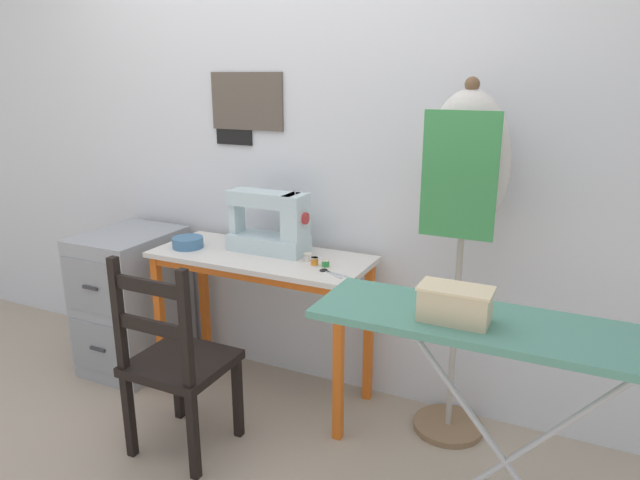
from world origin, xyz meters
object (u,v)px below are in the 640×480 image
at_px(sewing_machine, 272,224).
at_px(storage_box, 455,304).
at_px(ironing_board, 518,342).
at_px(thread_spool_far_edge, 326,263).
at_px(wooden_chair, 177,363).
at_px(thread_spool_near_machine, 308,257).
at_px(thread_spool_mid_table, 315,261).
at_px(dress_form, 465,182).
at_px(fabric_bowl, 188,242).
at_px(filing_cabinet, 133,300).
at_px(scissors, 329,272).

height_order(sewing_machine, storage_box, sewing_machine).
xyz_separation_m(sewing_machine, ironing_board, (1.24, -0.71, -0.05)).
relative_size(thread_spool_far_edge, wooden_chair, 0.05).
height_order(thread_spool_near_machine, thread_spool_mid_table, thread_spool_mid_table).
relative_size(dress_form, ironing_board, 1.30).
distance_m(fabric_bowl, thread_spool_mid_table, 0.70).
bearing_deg(ironing_board, filing_cabinet, 163.90).
relative_size(thread_spool_mid_table, filing_cabinet, 0.05).
bearing_deg(scissors, sewing_machine, 156.89).
height_order(thread_spool_mid_table, storage_box, storage_box).
bearing_deg(thread_spool_far_edge, thread_spool_near_machine, 157.47).
distance_m(wooden_chair, filing_cabinet, 0.89).
relative_size(thread_spool_mid_table, dress_form, 0.03).
xyz_separation_m(sewing_machine, filing_cabinet, (-0.85, -0.10, -0.51)).
height_order(fabric_bowl, wooden_chair, wooden_chair).
xyz_separation_m(thread_spool_far_edge, storage_box, (0.72, -0.65, 0.18)).
distance_m(thread_spool_far_edge, ironing_board, 1.09).
bearing_deg(filing_cabinet, thread_spool_mid_table, 0.41).
xyz_separation_m(scissors, thread_spool_near_machine, (-0.16, 0.11, 0.02)).
bearing_deg(sewing_machine, fabric_bowl, -163.87).
distance_m(sewing_machine, storage_box, 1.30).
bearing_deg(scissors, thread_spool_mid_table, 147.63).
distance_m(fabric_bowl, storage_box, 1.61).
bearing_deg(storage_box, thread_spool_mid_table, 140.01).
bearing_deg(thread_spool_far_edge, ironing_board, -33.99).
bearing_deg(sewing_machine, filing_cabinet, -172.94).
height_order(sewing_machine, scissors, sewing_machine).
distance_m(sewing_machine, dress_form, 0.95).
bearing_deg(thread_spool_far_edge, wooden_chair, -130.97).
bearing_deg(thread_spool_near_machine, ironing_board, -32.85).
xyz_separation_m(scissors, thread_spool_far_edge, (-0.05, 0.06, 0.01)).
bearing_deg(storage_box, scissors, 139.00).
height_order(thread_spool_near_machine, dress_form, dress_form).
bearing_deg(thread_spool_near_machine, thread_spool_far_edge, -22.53).
height_order(sewing_machine, filing_cabinet, sewing_machine).
bearing_deg(filing_cabinet, sewing_machine, 7.06).
distance_m(sewing_machine, thread_spool_mid_table, 0.32).
distance_m(thread_spool_far_edge, filing_cabinet, 1.24).
relative_size(fabric_bowl, filing_cabinet, 0.20).
relative_size(thread_spool_near_machine, dress_form, 0.03).
distance_m(thread_spool_mid_table, ironing_board, 1.14).
bearing_deg(sewing_machine, wooden_chair, -101.01).
bearing_deg(dress_form, ironing_board, -65.87).
xyz_separation_m(thread_spool_near_machine, wooden_chair, (-0.34, -0.57, -0.35)).
bearing_deg(wooden_chair, storage_box, -6.36).
bearing_deg(storage_box, sewing_machine, 144.60).
height_order(scissors, ironing_board, ironing_board).
bearing_deg(storage_box, thread_spool_far_edge, 137.92).
height_order(wooden_chair, ironing_board, wooden_chair).
bearing_deg(filing_cabinet, thread_spool_near_machine, 2.89).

